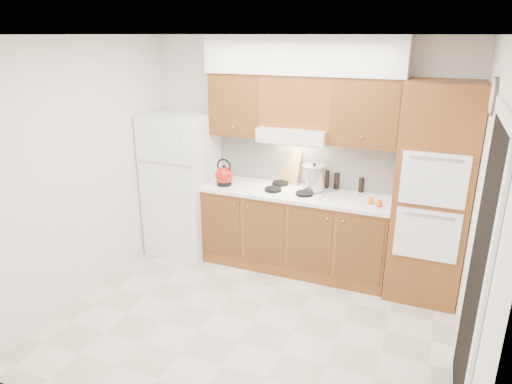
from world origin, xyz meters
TOP-DOWN VIEW (x-y plane):
  - floor at (0.00, 0.00)m, footprint 3.60×3.60m
  - ceiling at (0.00, 0.00)m, footprint 3.60×3.60m
  - wall_back at (0.00, 1.50)m, footprint 3.60×0.02m
  - wall_left at (-1.80, 0.00)m, footprint 0.02×3.00m
  - wall_right at (1.80, 0.00)m, footprint 0.02×3.00m
  - fridge at (-1.41, 1.14)m, footprint 0.75×0.72m
  - base_cabinets at (0.02, 1.20)m, footprint 2.11×0.60m
  - countertop at (0.03, 1.19)m, footprint 2.13×0.62m
  - backsplash at (0.02, 1.49)m, footprint 2.11×0.03m
  - oven_cabinet at (1.44, 1.18)m, footprint 0.70×0.65m
  - upper_cab_left at (-0.71, 1.33)m, footprint 0.63×0.33m
  - upper_cab_right at (0.72, 1.33)m, footprint 0.73×0.33m
  - range_hood at (-0.02, 1.27)m, footprint 0.75×0.45m
  - upper_cab_over_hood at (-0.02, 1.33)m, footprint 0.75×0.33m
  - soffit at (0.03, 1.32)m, footprint 2.13×0.36m
  - cooktop at (-0.02, 1.21)m, footprint 0.74×0.50m
  - doorway at (1.79, -0.35)m, footprint 0.02×0.90m
  - wall_clock at (1.79, 0.55)m, footprint 0.02×0.30m
  - kettle at (-0.81, 1.09)m, footprint 0.24×0.24m
  - cutting_board at (-0.15, 1.45)m, footprint 0.33×0.22m
  - stock_pot at (0.21, 1.27)m, footprint 0.28×0.28m
  - condiment_a at (0.32, 1.42)m, footprint 0.07×0.07m
  - condiment_b at (0.43, 1.45)m, footprint 0.07×0.07m
  - condiment_c at (0.70, 1.45)m, footprint 0.07×0.07m
  - orange_near at (0.95, 1.06)m, footprint 0.09×0.09m
  - orange_far at (0.86, 1.12)m, footprint 0.09×0.09m

SIDE VIEW (x-z plane):
  - floor at x=0.00m, z-range 0.00..0.00m
  - base_cabinets at x=0.02m, z-range 0.00..0.90m
  - fridge at x=-1.41m, z-range 0.00..1.72m
  - countertop at x=0.03m, z-range 0.90..0.94m
  - cooktop at x=-0.02m, z-range 0.94..0.95m
  - orange_far at x=0.86m, z-range 0.94..1.01m
  - orange_near at x=0.95m, z-range 0.94..1.02m
  - condiment_c at x=0.70m, z-range 0.94..1.10m
  - condiment_b at x=0.43m, z-range 0.94..1.13m
  - condiment_a at x=0.32m, z-range 0.94..1.16m
  - doorway at x=1.79m, z-range 0.00..2.10m
  - kettle at x=-0.81m, z-range 0.95..1.16m
  - oven_cabinet at x=1.44m, z-range 0.00..2.20m
  - stock_pot at x=0.21m, z-range 0.97..1.23m
  - cutting_board at x=-0.15m, z-range 0.93..1.35m
  - backsplash at x=0.02m, z-range 0.94..1.50m
  - wall_back at x=0.00m, z-range 0.00..2.60m
  - wall_left at x=-1.80m, z-range 0.00..2.60m
  - wall_right at x=1.80m, z-range 0.00..2.60m
  - range_hood at x=-0.02m, z-range 1.50..1.65m
  - upper_cab_left at x=-0.71m, z-range 1.50..2.20m
  - upper_cab_right at x=0.72m, z-range 1.50..2.20m
  - upper_cab_over_hood at x=-0.02m, z-range 1.65..2.20m
  - wall_clock at x=1.79m, z-range 2.00..2.30m
  - soffit at x=0.03m, z-range 2.20..2.60m
  - ceiling at x=0.00m, z-range 2.60..2.60m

